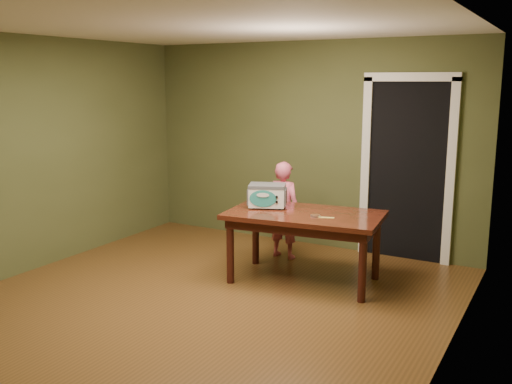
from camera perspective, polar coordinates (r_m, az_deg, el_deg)
floor at (r=5.54m, az=-6.01°, el=-11.37°), size 5.00×5.00×0.00m
room_shell at (r=5.14m, az=-6.39°, el=6.50°), size 4.52×5.02×2.61m
doorway at (r=7.23m, az=15.46°, el=2.31°), size 1.10×0.66×2.25m
dining_table at (r=6.02m, az=4.86°, el=-3.00°), size 1.70×1.08×0.75m
toy_oven at (r=6.19m, az=1.13°, el=-0.29°), size 0.48×0.41×0.26m
baking_pan at (r=5.82m, az=5.96°, el=-2.38°), size 0.10×0.10×0.02m
spatula at (r=5.79m, az=6.94°, el=-2.55°), size 0.18×0.08×0.01m
child at (r=6.83m, az=2.78°, el=-1.80°), size 0.45×0.31×1.17m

